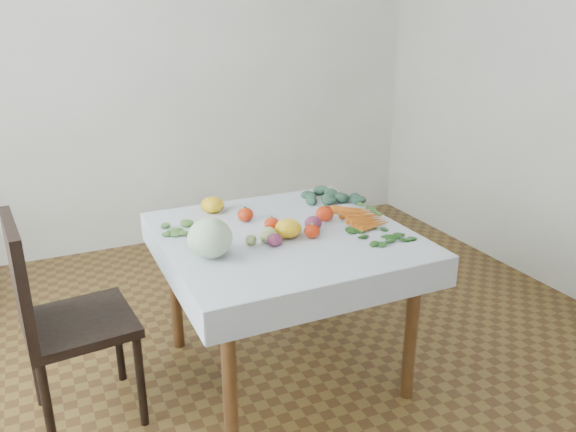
% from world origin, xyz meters
% --- Properties ---
extents(ground, '(4.00, 4.00, 0.00)m').
position_xyz_m(ground, '(0.00, 0.00, 0.00)').
color(ground, brown).
extents(back_wall, '(4.00, 0.04, 2.70)m').
position_xyz_m(back_wall, '(0.00, 2.00, 1.35)').
color(back_wall, white).
rests_on(back_wall, ground).
extents(table, '(1.00, 1.00, 0.75)m').
position_xyz_m(table, '(0.00, 0.00, 0.65)').
color(table, brown).
rests_on(table, ground).
extents(tablecloth, '(1.12, 1.12, 0.01)m').
position_xyz_m(tablecloth, '(0.00, 0.00, 0.75)').
color(tablecloth, white).
rests_on(tablecloth, table).
extents(chair, '(0.48, 0.48, 0.98)m').
position_xyz_m(chair, '(-1.03, 0.05, 0.56)').
color(chair, black).
rests_on(chair, ground).
extents(cabbage, '(0.19, 0.19, 0.17)m').
position_xyz_m(cabbage, '(-0.40, -0.12, 0.84)').
color(cabbage, beige).
rests_on(cabbage, tablecloth).
extents(tomato_a, '(0.08, 0.08, 0.07)m').
position_xyz_m(tomato_a, '(-0.11, 0.22, 0.79)').
color(tomato_a, red).
rests_on(tomato_a, tablecloth).
extents(tomato_b, '(0.07, 0.07, 0.06)m').
position_xyz_m(tomato_b, '(-0.04, 0.06, 0.79)').
color(tomato_b, red).
rests_on(tomato_b, tablecloth).
extents(tomato_c, '(0.10, 0.10, 0.06)m').
position_xyz_m(tomato_c, '(0.09, -0.11, 0.79)').
color(tomato_c, red).
rests_on(tomato_c, tablecloth).
extents(tomato_d, '(0.11, 0.11, 0.08)m').
position_xyz_m(tomato_d, '(0.25, 0.06, 0.79)').
color(tomato_d, red).
rests_on(tomato_d, tablecloth).
extents(heirloom_back, '(0.15, 0.15, 0.08)m').
position_xyz_m(heirloom_back, '(-0.22, 0.41, 0.80)').
color(heirloom_back, yellow).
rests_on(heirloom_back, tablecloth).
extents(heirloom_front, '(0.15, 0.15, 0.09)m').
position_xyz_m(heirloom_front, '(-0.01, -0.06, 0.80)').
color(heirloom_front, yellow).
rests_on(heirloom_front, tablecloth).
extents(onion_a, '(0.08, 0.08, 0.06)m').
position_xyz_m(onion_a, '(-0.10, -0.13, 0.79)').
color(onion_a, '#611B3C').
rests_on(onion_a, tablecloth).
extents(onion_b, '(0.10, 0.10, 0.07)m').
position_xyz_m(onion_b, '(0.14, -0.03, 0.79)').
color(onion_b, '#611B3C').
rests_on(onion_b, tablecloth).
extents(tomatillo_cluster, '(0.10, 0.13, 0.05)m').
position_xyz_m(tomatillo_cluster, '(-0.15, -0.05, 0.78)').
color(tomatillo_cluster, '#AABE6D').
rests_on(tomatillo_cluster, tablecloth).
extents(carrot_bunch, '(0.20, 0.36, 0.03)m').
position_xyz_m(carrot_bunch, '(0.43, -0.01, 0.77)').
color(carrot_bunch, '#DC5818').
rests_on(carrot_bunch, tablecloth).
extents(kale_bunch, '(0.34, 0.27, 0.04)m').
position_xyz_m(kale_bunch, '(0.40, 0.33, 0.78)').
color(kale_bunch, '#34553F').
rests_on(kale_bunch, tablecloth).
extents(basil_bunch, '(0.28, 0.21, 0.01)m').
position_xyz_m(basil_bunch, '(0.39, -0.23, 0.76)').
color(basil_bunch, '#24591B').
rests_on(basil_bunch, tablecloth).
extents(dill_bunch, '(0.22, 0.20, 0.02)m').
position_xyz_m(dill_bunch, '(-0.41, 0.24, 0.77)').
color(dill_bunch, '#51823C').
rests_on(dill_bunch, tablecloth).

